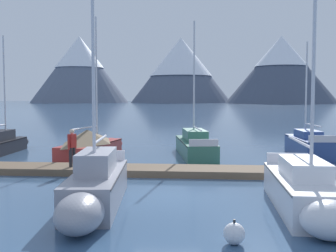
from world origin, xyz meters
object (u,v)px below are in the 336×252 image
Objects in this scene: sailboat_mid_dock_starboard at (95,187)px; sailboat_far_berth at (194,144)px; sailboat_mid_dock_port at (92,143)px; sailboat_nearest_berth at (3,144)px; mooring_buoy_channel_marker at (234,234)px; person_on_dock at (72,145)px; sailboat_outer_slip at (306,191)px; sailboat_end_of_dock at (306,144)px.

sailboat_mid_dock_starboard reaches higher than sailboat_far_berth.
sailboat_mid_dock_port is at bearing -173.64° from sailboat_far_berth.
sailboat_mid_dock_port is at bearing -12.56° from sailboat_nearest_berth.
sailboat_far_berth is at bearing 90.47° from mooring_buoy_channel_marker.
sailboat_mid_dock_port is at bearing 91.74° from person_on_dock.
sailboat_mid_dock_port is 1.02× the size of sailboat_mid_dock_starboard.
sailboat_nearest_berth is 8.89m from person_on_dock.
sailboat_nearest_berth is 11.65m from sailboat_far_berth.
person_on_dock reaches higher than mooring_buoy_channel_marker.
mooring_buoy_channel_marker is at bearing -132.71° from sailboat_outer_slip.
sailboat_end_of_dock is at bearing 25.03° from person_on_dock.
sailboat_mid_dock_starboard is at bearing -131.05° from sailboat_end_of_dock.
sailboat_nearest_berth is 0.88× the size of sailboat_mid_dock_port.
sailboat_far_berth reaches higher than mooring_buoy_channel_marker.
sailboat_mid_dock_port is 4.79× the size of person_on_dock.
sailboat_end_of_dock is (3.92, 12.05, 0.01)m from sailboat_outer_slip.
sailboat_mid_dock_starboard is (2.28, -11.38, -0.07)m from sailboat_mid_dock_port.
sailboat_mid_dock_port reaches higher than mooring_buoy_channel_marker.
sailboat_mid_dock_port is 5.41m from person_on_dock.
sailboat_outer_slip is 12.71× the size of mooring_buoy_channel_marker.
sailboat_mid_dock_starboard is 1.06× the size of sailboat_outer_slip.
sailboat_nearest_berth is 5.83m from sailboat_mid_dock_port.
mooring_buoy_channel_marker is at bearing -53.12° from sailboat_nearest_berth.
mooring_buoy_channel_marker is at bearing -38.63° from sailboat_mid_dock_starboard.
mooring_buoy_channel_marker is (11.76, -15.68, -0.30)m from sailboat_nearest_berth.
sailboat_nearest_berth is 0.90× the size of sailboat_mid_dock_starboard.
sailboat_end_of_dock is (10.24, 11.76, -0.03)m from sailboat_mid_dock_starboard.
sailboat_end_of_dock is at bearing -2.42° from sailboat_far_berth.
sailboat_mid_dock_starboard is at bearing -70.58° from person_on_dock.
person_on_dock is (-2.11, 5.99, 0.58)m from sailboat_mid_dock_starboard.
sailboat_nearest_berth is 0.96× the size of sailboat_outer_slip.
person_on_dock is at bearing -48.65° from sailboat_nearest_berth.
person_on_dock is at bearing 109.42° from sailboat_mid_dock_starboard.
sailboat_nearest_berth is 19.28m from sailboat_outer_slip.
sailboat_end_of_dock reaches higher than mooring_buoy_channel_marker.
sailboat_end_of_dock is at bearing 1.76° from sailboat_mid_dock_port.
person_on_dock is (5.86, -6.65, 0.71)m from sailboat_nearest_berth.
mooring_buoy_channel_marker is at bearing -113.55° from sailboat_end_of_dock.
sailboat_outer_slip is (14.29, -12.94, 0.08)m from sailboat_nearest_berth.
sailboat_mid_dock_starboard is (7.97, -12.65, 0.13)m from sailboat_nearest_berth.
sailboat_outer_slip is at bearing -36.67° from person_on_dock.
sailboat_far_berth is (5.95, 0.66, -0.14)m from sailboat_mid_dock_port.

